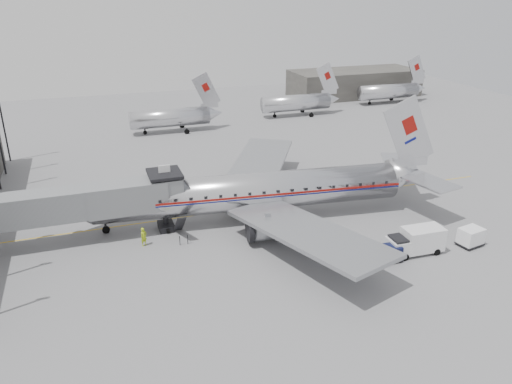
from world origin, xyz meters
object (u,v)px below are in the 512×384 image
service_van (416,241)px  baggage_cart_navy (390,253)px  airliner (257,191)px  ramp_worker (144,237)px  baggage_cart_white (471,237)px

service_van → baggage_cart_navy: bearing=-169.0°
airliner → ramp_worker: size_ratio=21.15×
airliner → baggage_cart_navy: airliner is taller
ramp_worker → service_van: bearing=-56.1°
airliner → baggage_cart_white: 22.35m
baggage_cart_navy → ramp_worker: ramp_worker is taller
ramp_worker → baggage_cart_navy: bearing=-60.0°
baggage_cart_navy → ramp_worker: 24.08m
baggage_cart_white → ramp_worker: bearing=150.8°
baggage_cart_white → service_van: bearing=165.3°
service_van → baggage_cart_navy: 3.25m
airliner → ramp_worker: airliner is taller
airliner → service_van: (11.93, -12.42, -1.96)m
ramp_worker → baggage_cart_white: bearing=-52.7°
airliner → ramp_worker: (-12.83, -2.23, -2.34)m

